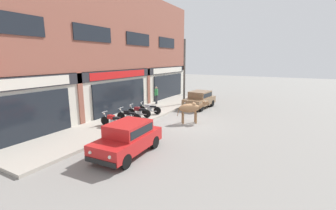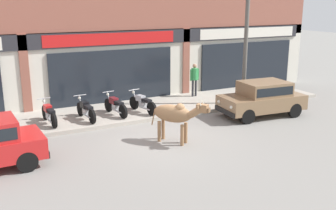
{
  "view_description": "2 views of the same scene",
  "coord_description": "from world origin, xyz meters",
  "px_view_note": "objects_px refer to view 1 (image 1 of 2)",
  "views": [
    {
      "loc": [
        -13.34,
        -5.96,
        4.22
      ],
      "look_at": [
        -0.64,
        1.0,
        1.23
      ],
      "focal_mm": 24.0,
      "sensor_mm": 36.0,
      "label": 1
    },
    {
      "loc": [
        -5.89,
        -11.46,
        4.67
      ],
      "look_at": [
        0.52,
        1.0,
        0.97
      ],
      "focal_mm": 42.0,
      "sensor_mm": 36.0,
      "label": 2
    }
  ],
  "objects_px": {
    "car_0": "(128,137)",
    "motorcycle_1": "(129,116)",
    "motorcycle_0": "(113,120)",
    "motorcycle_2": "(139,112)",
    "car_1": "(200,99)",
    "motorcycle_3": "(149,109)",
    "utility_pole": "(184,72)",
    "pedestrian": "(156,93)",
    "cow": "(191,108)"
  },
  "relations": [
    {
      "from": "car_0",
      "to": "motorcycle_1",
      "type": "bearing_deg",
      "value": 38.21
    },
    {
      "from": "motorcycle_0",
      "to": "motorcycle_2",
      "type": "height_order",
      "value": "same"
    },
    {
      "from": "car_1",
      "to": "motorcycle_3",
      "type": "distance_m",
      "value": 5.02
    },
    {
      "from": "car_0",
      "to": "utility_pole",
      "type": "height_order",
      "value": "utility_pole"
    },
    {
      "from": "pedestrian",
      "to": "motorcycle_2",
      "type": "bearing_deg",
      "value": -163.54
    },
    {
      "from": "car_1",
      "to": "utility_pole",
      "type": "height_order",
      "value": "utility_pole"
    },
    {
      "from": "car_0",
      "to": "motorcycle_3",
      "type": "bearing_deg",
      "value": 25.66
    },
    {
      "from": "car_1",
      "to": "motorcycle_0",
      "type": "bearing_deg",
      "value": 163.31
    },
    {
      "from": "cow",
      "to": "motorcycle_3",
      "type": "distance_m",
      "value": 3.56
    },
    {
      "from": "motorcycle_2",
      "to": "utility_pole",
      "type": "bearing_deg",
      "value": -8.05
    },
    {
      "from": "car_1",
      "to": "pedestrian",
      "type": "distance_m",
      "value": 3.95
    },
    {
      "from": "car_0",
      "to": "motorcycle_0",
      "type": "bearing_deg",
      "value": 51.8
    },
    {
      "from": "car_0",
      "to": "motorcycle_2",
      "type": "height_order",
      "value": "car_0"
    },
    {
      "from": "car_0",
      "to": "cow",
      "type": "bearing_deg",
      "value": -4.66
    },
    {
      "from": "utility_pole",
      "to": "motorcycle_1",
      "type": "bearing_deg",
      "value": 174.12
    },
    {
      "from": "motorcycle_2",
      "to": "pedestrian",
      "type": "xyz_separation_m",
      "value": [
        4.56,
        1.35,
        0.6
      ]
    },
    {
      "from": "motorcycle_3",
      "to": "utility_pole",
      "type": "xyz_separation_m",
      "value": [
        4.71,
        -0.69,
        2.5
      ]
    },
    {
      "from": "cow",
      "to": "car_0",
      "type": "height_order",
      "value": "cow"
    },
    {
      "from": "car_0",
      "to": "car_1",
      "type": "height_order",
      "value": "same"
    },
    {
      "from": "motorcycle_3",
      "to": "motorcycle_1",
      "type": "bearing_deg",
      "value": 179.07
    },
    {
      "from": "cow",
      "to": "motorcycle_0",
      "type": "relative_size",
      "value": 1.02
    },
    {
      "from": "motorcycle_3",
      "to": "pedestrian",
      "type": "xyz_separation_m",
      "value": [
        3.41,
        1.48,
        0.6
      ]
    },
    {
      "from": "cow",
      "to": "motorcycle_1",
      "type": "distance_m",
      "value": 4.14
    },
    {
      "from": "motorcycle_0",
      "to": "motorcycle_3",
      "type": "bearing_deg",
      "value": -2.31
    },
    {
      "from": "cow",
      "to": "utility_pole",
      "type": "distance_m",
      "value": 6.13
    },
    {
      "from": "pedestrian",
      "to": "utility_pole",
      "type": "relative_size",
      "value": 0.28
    },
    {
      "from": "car_1",
      "to": "motorcycle_0",
      "type": "height_order",
      "value": "car_1"
    },
    {
      "from": "cow",
      "to": "car_0",
      "type": "xyz_separation_m",
      "value": [
        -5.97,
        0.49,
        -0.19
      ]
    },
    {
      "from": "motorcycle_0",
      "to": "motorcycle_2",
      "type": "bearing_deg",
      "value": -0.41
    },
    {
      "from": "motorcycle_0",
      "to": "motorcycle_3",
      "type": "distance_m",
      "value": 3.81
    },
    {
      "from": "utility_pole",
      "to": "car_0",
      "type": "bearing_deg",
      "value": -168.04
    },
    {
      "from": "motorcycle_2",
      "to": "motorcycle_3",
      "type": "relative_size",
      "value": 1.01
    },
    {
      "from": "car_0",
      "to": "car_1",
      "type": "xyz_separation_m",
      "value": [
        10.76,
        0.71,
        0.0
      ]
    },
    {
      "from": "car_1",
      "to": "motorcycle_0",
      "type": "relative_size",
      "value": 2.05
    },
    {
      "from": "motorcycle_0",
      "to": "motorcycle_3",
      "type": "height_order",
      "value": "same"
    },
    {
      "from": "car_0",
      "to": "motorcycle_0",
      "type": "xyz_separation_m",
      "value": [
        2.51,
        3.18,
        -0.28
      ]
    },
    {
      "from": "motorcycle_1",
      "to": "pedestrian",
      "type": "xyz_separation_m",
      "value": [
        5.82,
        1.44,
        0.6
      ]
    },
    {
      "from": "motorcycle_2",
      "to": "motorcycle_3",
      "type": "height_order",
      "value": "same"
    },
    {
      "from": "motorcycle_0",
      "to": "pedestrian",
      "type": "relative_size",
      "value": 1.13
    },
    {
      "from": "car_1",
      "to": "motorcycle_1",
      "type": "relative_size",
      "value": 2.05
    },
    {
      "from": "motorcycle_3",
      "to": "cow",
      "type": "bearing_deg",
      "value": -95.43
    },
    {
      "from": "cow",
      "to": "pedestrian",
      "type": "relative_size",
      "value": 1.16
    },
    {
      "from": "car_0",
      "to": "motorcycle_2",
      "type": "relative_size",
      "value": 2.04
    },
    {
      "from": "cow",
      "to": "pedestrian",
      "type": "height_order",
      "value": "pedestrian"
    },
    {
      "from": "utility_pole",
      "to": "pedestrian",
      "type": "bearing_deg",
      "value": 120.84
    },
    {
      "from": "cow",
      "to": "utility_pole",
      "type": "height_order",
      "value": "utility_pole"
    },
    {
      "from": "motorcycle_1",
      "to": "motorcycle_3",
      "type": "relative_size",
      "value": 1.01
    },
    {
      "from": "motorcycle_2",
      "to": "utility_pole",
      "type": "height_order",
      "value": "utility_pole"
    },
    {
      "from": "motorcycle_3",
      "to": "motorcycle_2",
      "type": "bearing_deg",
      "value": 173.34
    },
    {
      "from": "motorcycle_2",
      "to": "car_1",
      "type": "bearing_deg",
      "value": -23.68
    }
  ]
}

